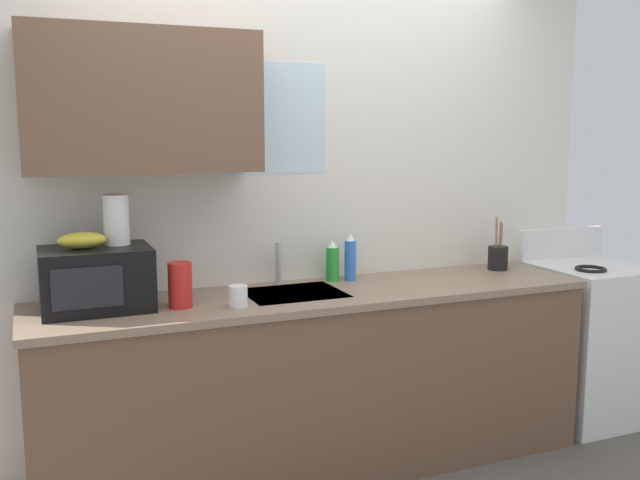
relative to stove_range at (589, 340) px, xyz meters
The scene contains 12 objects.
kitchen_wall_assembly 2.08m from the stove_range, behind, with size 3.48×0.42×2.50m.
counter_unit 1.70m from the stove_range, behind, with size 2.71×0.63×0.90m.
sink_faucet 1.92m from the stove_range, behind, with size 0.03×0.03×0.21m, color #B2B5BA.
stove_range is the anchor object (origin of this frame).
microwave 2.78m from the stove_range, behind, with size 0.46×0.35×0.27m.
banana_bunch 2.87m from the stove_range, behind, with size 0.20×0.11×0.07m, color gold.
paper_towel_roll 2.75m from the stove_range, behind, with size 0.11×0.11×0.22m, color white.
dish_soap_bottle_green 1.65m from the stove_range, behind, with size 0.07×0.07×0.21m.
dish_soap_bottle_blue 1.57m from the stove_range, behind, with size 0.06×0.06×0.24m.
cereal_canister 2.44m from the stove_range, behind, with size 0.10×0.10×0.20m, color red.
mug_white 2.21m from the stove_range, behind, with size 0.08×0.08×0.10m, color white.
utensil_crock 0.78m from the stove_range, 168.66° to the left, with size 0.11×0.11×0.29m.
Camera 1 is at (-1.28, -3.07, 1.66)m, focal length 39.74 mm.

